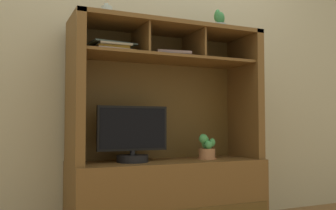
% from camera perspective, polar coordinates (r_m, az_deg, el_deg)
% --- Properties ---
extents(back_wall, '(6.00, 0.02, 2.80)m').
position_cam_1_polar(back_wall, '(3.02, -2.17, 8.89)').
color(back_wall, tan).
rests_on(back_wall, ground).
extents(media_console, '(1.39, 0.53, 1.50)m').
position_cam_1_polar(media_console, '(2.73, -0.08, -9.82)').
color(media_console, brown).
rests_on(media_console, ground).
extents(tv_monitor, '(0.50, 0.22, 0.39)m').
position_cam_1_polar(tv_monitor, '(2.59, -5.41, -5.00)').
color(tv_monitor, black).
rests_on(tv_monitor, media_console).
extents(potted_orchid, '(0.14, 0.14, 0.19)m').
position_cam_1_polar(potted_orchid, '(2.82, 5.92, -6.73)').
color(potted_orchid, '#AD7248').
rests_on(potted_orchid, media_console).
extents(magazine_stack_left, '(0.28, 0.23, 0.04)m').
position_cam_1_polar(magazine_stack_left, '(2.73, 0.66, 7.64)').
color(magazine_stack_left, navy).
rests_on(magazine_stack_left, media_console).
extents(magazine_stack_centre, '(0.34, 0.31, 0.07)m').
position_cam_1_polar(magazine_stack_centre, '(2.66, -8.65, 8.30)').
color(magazine_stack_centre, gold).
rests_on(magazine_stack_centre, media_console).
extents(diffuser_bottle, '(0.08, 0.08, 0.27)m').
position_cam_1_polar(diffuser_bottle, '(2.68, -9.32, 13.73)').
color(diffuser_bottle, '#A8B8B2').
rests_on(diffuser_bottle, media_console).
extents(potted_succulent, '(0.12, 0.12, 0.19)m').
position_cam_1_polar(potted_succulent, '(3.04, 7.81, 12.36)').
color(potted_succulent, gray).
rests_on(potted_succulent, media_console).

